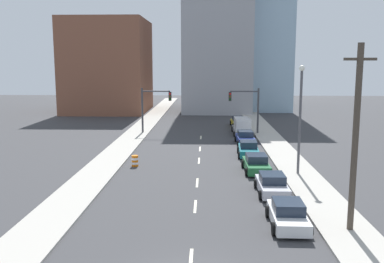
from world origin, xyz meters
The scene contains 23 objects.
sidewalk_left centered at (-8.07, 44.61, 0.08)m, with size 3.03×89.21×0.15m.
sidewalk_right centered at (8.07, 44.61, 0.08)m, with size 3.03×89.21×0.15m.
lane_stripe_at_2m centered at (0.00, 2.00, 0.00)m, with size 0.16×2.40×0.01m, color beige.
lane_stripe_at_9m centered at (0.00, 9.31, 0.00)m, with size 0.16×2.40×0.01m, color beige.
lane_stripe_at_15m centered at (0.00, 14.58, 0.00)m, with size 0.16×2.40×0.01m, color beige.
lane_stripe_at_22m centered at (0.00, 21.80, 0.00)m, with size 0.16×2.40×0.01m, color beige.
lane_stripe_at_27m centered at (0.00, 27.15, 0.00)m, with size 0.16×2.40×0.01m, color beige.
lane_stripe_at_34m centered at (0.00, 33.95, 0.00)m, with size 0.16×2.40×0.01m, color beige.
building_brick_left centered at (-17.12, 61.41, 8.17)m, with size 14.00×16.00×16.35m.
building_office_center centered at (2.39, 65.41, 15.03)m, with size 12.00×20.00×30.05m.
building_glass_right centered at (9.40, 69.41, 16.57)m, with size 13.00×20.00×33.14m.
traffic_signal_left centered at (-6.25, 36.65, 3.67)m, with size 3.76×0.35×5.70m.
traffic_signal_right centered at (5.92, 36.65, 3.67)m, with size 3.76×0.35×5.70m.
utility_pole_right_near centered at (8.22, 5.57, 5.00)m, with size 1.60×0.32×9.76m.
traffic_barrel centered at (-5.44, 19.47, 0.47)m, with size 0.56×0.56×0.95m.
street_lamp centered at (7.90, 17.04, 4.97)m, with size 0.44×0.44×8.59m.
sedan_white centered at (5.10, 6.25, 0.65)m, with size 2.10×4.24×1.41m.
sedan_silver centered at (5.12, 12.08, 0.63)m, with size 2.12×4.24×1.39m.
sedan_green centered at (4.73, 18.01, 0.65)m, with size 2.17×4.47×1.43m.
sedan_teal centered at (4.66, 24.00, 0.65)m, with size 2.17×4.32×1.44m.
sedan_blue centered at (4.90, 30.03, 0.66)m, with size 2.14×4.35×1.46m.
box_truck_gray centered at (5.08, 36.51, 0.96)m, with size 2.41×6.13×2.02m.
sedan_yellow centered at (5.10, 42.83, 0.65)m, with size 2.25×4.79×1.40m.
Camera 1 is at (0.67, -16.03, 8.78)m, focal length 40.00 mm.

